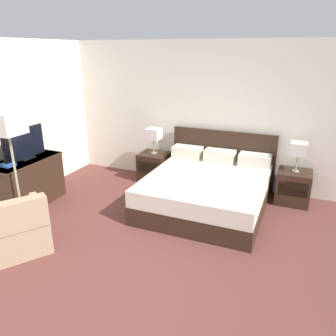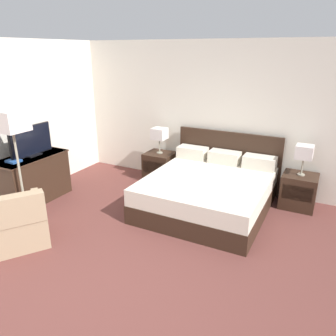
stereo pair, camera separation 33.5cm
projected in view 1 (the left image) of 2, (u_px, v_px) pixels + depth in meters
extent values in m
plane|color=brown|center=(109.00, 295.00, 3.31)|extent=(9.89, 9.89, 0.00)
cube|color=silver|center=(208.00, 115.00, 5.76)|extent=(6.41, 0.06, 2.51)
cube|color=silver|center=(5.00, 125.00, 5.01)|extent=(0.06, 5.10, 2.51)
cube|color=#332116|center=(205.00, 200.00, 5.09)|extent=(1.75, 1.92, 0.28)
cube|color=beige|center=(206.00, 184.00, 5.00)|extent=(1.73, 1.90, 0.25)
cube|color=#332116|center=(222.00, 159.00, 5.81)|extent=(1.82, 0.05, 1.02)
cube|color=beige|center=(187.00, 152.00, 5.82)|extent=(0.51, 0.28, 0.20)
cube|color=beige|center=(220.00, 156.00, 5.60)|extent=(0.51, 0.28, 0.20)
cube|color=beige|center=(255.00, 160.00, 5.39)|extent=(0.51, 0.28, 0.20)
cube|color=#332116|center=(154.00, 167.00, 6.14)|extent=(0.51, 0.48, 0.53)
cube|color=black|center=(148.00, 168.00, 5.92)|extent=(0.44, 0.01, 0.23)
cube|color=#332116|center=(293.00, 187.00, 5.24)|extent=(0.51, 0.48, 0.53)
cube|color=black|center=(293.00, 189.00, 5.02)|extent=(0.44, 0.01, 0.23)
cylinder|color=gray|center=(154.00, 153.00, 6.05)|extent=(0.11, 0.11, 0.02)
cylinder|color=gray|center=(154.00, 146.00, 6.00)|extent=(0.02, 0.02, 0.25)
cube|color=silver|center=(154.00, 134.00, 5.93)|extent=(0.25, 0.25, 0.20)
cylinder|color=gray|center=(295.00, 171.00, 5.15)|extent=(0.11, 0.11, 0.02)
cylinder|color=gray|center=(297.00, 163.00, 5.10)|extent=(0.02, 0.02, 0.25)
cube|color=silver|center=(299.00, 149.00, 5.02)|extent=(0.25, 0.25, 0.20)
cube|color=#332116|center=(27.00, 182.00, 5.14)|extent=(0.54, 1.10, 0.75)
cube|color=#382419|center=(23.00, 160.00, 5.01)|extent=(0.56, 1.14, 0.02)
cube|color=black|center=(26.00, 158.00, 5.06)|extent=(0.18, 0.24, 0.02)
cube|color=black|center=(24.00, 143.00, 4.98)|extent=(0.04, 0.77, 0.47)
cube|color=black|center=(25.00, 144.00, 4.97)|extent=(0.01, 0.75, 0.45)
cube|color=#234C8E|center=(7.00, 165.00, 4.73)|extent=(0.20, 0.17, 0.03)
cube|color=#9E8466|center=(17.00, 235.00, 4.02)|extent=(0.94, 0.94, 0.40)
cube|color=#9E8466|center=(16.00, 216.00, 3.68)|extent=(0.51, 0.65, 0.36)
cube|color=#9E8466|center=(39.00, 207.00, 4.07)|extent=(0.57, 0.42, 0.18)
cylinder|color=gray|center=(24.00, 224.00, 4.63)|extent=(0.28, 0.28, 0.02)
cylinder|color=gray|center=(17.00, 181.00, 4.41)|extent=(0.03, 0.03, 1.30)
cube|color=silver|center=(7.00, 123.00, 4.14)|extent=(0.35, 0.35, 0.28)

